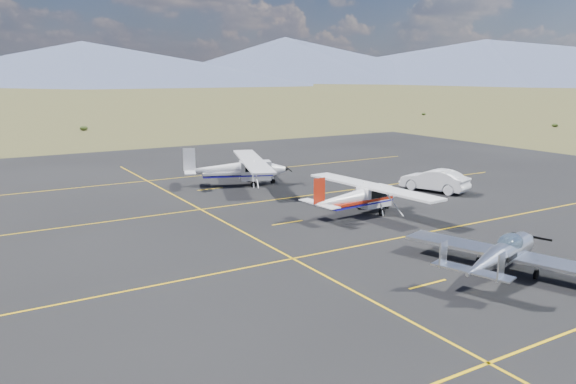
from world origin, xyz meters
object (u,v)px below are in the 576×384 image
object	(u,v)px
sedan	(434,180)
aircraft_cessna	(360,196)
aircraft_low_wing	(503,254)
aircraft_plain	(237,168)

from	to	relation	value
sedan	aircraft_cessna	bearing A→B (deg)	-2.29
aircraft_cessna	sedan	distance (m)	9.21
aircraft_low_wing	aircraft_plain	size ratio (longest dim) A/B	0.81
aircraft_plain	sedan	distance (m)	14.46
sedan	aircraft_low_wing	bearing A→B (deg)	35.13
aircraft_cessna	aircraft_low_wing	bearing A→B (deg)	-101.85
aircraft_plain	sedan	bearing A→B (deg)	-20.29
aircraft_low_wing	sedan	distance (m)	17.17
aircraft_low_wing	aircraft_cessna	xyz separation A→B (m)	(1.27, 11.27, 0.18)
aircraft_low_wing	aircraft_plain	world-z (taller)	aircraft_plain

